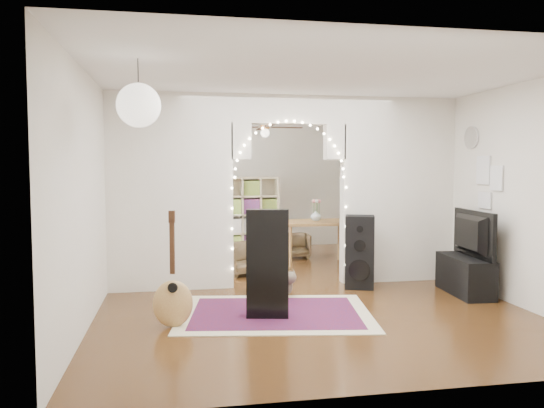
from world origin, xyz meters
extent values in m
plane|color=black|center=(0.00, 0.00, 0.00)|extent=(7.50, 7.50, 0.00)
cube|color=white|center=(0.00, 0.00, 2.70)|extent=(5.00, 7.50, 0.02)
cube|color=silver|center=(0.00, 3.75, 1.35)|extent=(5.00, 0.02, 2.70)
cube|color=silver|center=(0.00, -3.75, 1.35)|extent=(5.00, 0.02, 2.70)
cube|color=silver|center=(-2.50, 0.00, 1.35)|extent=(0.02, 7.50, 2.70)
cube|color=silver|center=(2.50, 0.00, 1.35)|extent=(0.02, 7.50, 2.70)
cube|color=silver|center=(-1.65, 0.00, 1.35)|extent=(1.70, 0.20, 2.70)
cube|color=silver|center=(1.65, 0.00, 1.35)|extent=(1.70, 0.20, 2.70)
cube|color=silver|center=(0.00, 0.00, 2.50)|extent=(1.60, 0.20, 0.40)
cube|color=white|center=(-2.47, 1.80, 1.50)|extent=(0.04, 1.20, 1.40)
cylinder|color=white|center=(2.48, -0.60, 2.10)|extent=(0.03, 0.31, 0.31)
sphere|color=white|center=(-1.90, -2.40, 2.25)|extent=(0.40, 0.40, 0.40)
cube|color=maroon|center=(-0.47, -1.47, 0.01)|extent=(2.42, 1.97, 0.02)
cube|color=black|center=(-0.58, -1.64, 0.61)|extent=(0.49, 0.25, 1.22)
ellipsoid|color=#AF7B46|center=(-1.62, -1.80, 0.44)|extent=(0.44, 0.28, 0.50)
cube|color=black|center=(-1.62, -1.80, 0.86)|extent=(0.05, 0.05, 0.58)
cube|color=black|center=(-1.62, -1.80, 1.17)|extent=(0.07, 0.05, 0.13)
ellipsoid|color=brown|center=(-0.20, -0.66, 0.13)|extent=(0.38, 0.44, 0.27)
sphere|color=brown|center=(-0.14, -0.80, 0.27)|extent=(0.21, 0.21, 0.16)
cone|color=brown|center=(-0.18, -0.80, 0.35)|extent=(0.05, 0.05, 0.06)
cone|color=brown|center=(-0.10, -0.80, 0.35)|extent=(0.05, 0.05, 0.06)
cylinder|color=brown|center=(-0.29, -0.47, 0.04)|extent=(0.14, 0.24, 0.08)
cube|color=black|center=(0.94, -0.39, 0.51)|extent=(0.49, 0.45, 1.02)
cylinder|color=black|center=(0.88, -0.56, 0.28)|extent=(0.28, 0.12, 0.29)
cylinder|color=black|center=(0.88, -0.56, 0.62)|extent=(0.16, 0.07, 0.16)
cylinder|color=black|center=(0.88, -0.56, 0.85)|extent=(0.09, 0.05, 0.09)
cube|color=black|center=(2.20, -0.99, 0.25)|extent=(0.48, 1.03, 0.50)
imported|color=black|center=(2.20, -0.99, 0.81)|extent=(0.23, 1.08, 0.62)
cube|color=beige|center=(-0.29, 3.04, 0.75)|extent=(1.50, 0.72, 1.50)
cube|color=brown|center=(0.81, 1.49, 0.73)|extent=(1.20, 0.80, 0.05)
cylinder|color=brown|center=(0.29, 1.17, 0.35)|extent=(0.05, 0.05, 0.70)
cylinder|color=brown|center=(1.33, 1.17, 0.35)|extent=(0.05, 0.05, 0.70)
cylinder|color=brown|center=(0.29, 1.81, 0.35)|extent=(0.05, 0.05, 0.70)
cylinder|color=brown|center=(1.33, 1.81, 0.35)|extent=(0.05, 0.05, 0.70)
imported|color=silver|center=(0.81, 1.49, 0.85)|extent=(0.18, 0.18, 0.19)
imported|color=#4F3E27|center=(0.62, 2.19, 0.23)|extent=(0.51, 0.53, 0.45)
imported|color=#4F3E27|center=(-0.57, 0.82, 0.25)|extent=(0.71, 0.71, 0.50)
camera|label=1|loc=(-1.57, -7.39, 1.69)|focal=35.00mm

